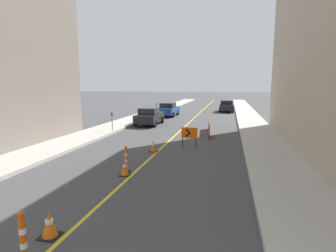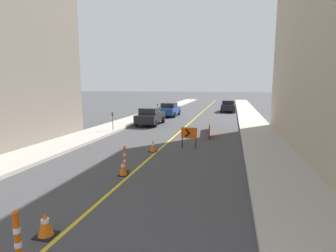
% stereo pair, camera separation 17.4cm
% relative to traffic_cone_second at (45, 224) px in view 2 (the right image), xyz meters
% --- Properties ---
extents(lane_stripe, '(0.12, 68.06, 0.01)m').
position_rel_traffic_cone_second_xyz_m(lane_stripe, '(0.34, 26.44, -0.30)').
color(lane_stripe, gold).
rests_on(lane_stripe, ground_plane).
extents(sidewalk_left, '(2.64, 68.06, 0.17)m').
position_rel_traffic_cone_second_xyz_m(sidewalk_left, '(-5.57, 26.44, -0.22)').
color(sidewalk_left, '#ADA89E').
rests_on(sidewalk_left, ground_plane).
extents(sidewalk_right, '(2.64, 68.06, 0.17)m').
position_rel_traffic_cone_second_xyz_m(sidewalk_right, '(6.26, 26.44, -0.22)').
color(sidewalk_right, '#ADA89E').
rests_on(sidewalk_right, ground_plane).
extents(traffic_cone_second, '(0.45, 0.45, 0.61)m').
position_rel_traffic_cone_second_xyz_m(traffic_cone_second, '(0.00, 0.00, 0.00)').
color(traffic_cone_second, black).
rests_on(traffic_cone_second, ground_plane).
extents(traffic_cone_third, '(0.39, 0.39, 0.63)m').
position_rel_traffic_cone_second_xyz_m(traffic_cone_third, '(0.08, 4.46, 0.01)').
color(traffic_cone_third, black).
rests_on(traffic_cone_third, ground_plane).
extents(traffic_cone_fourth, '(0.43, 0.43, 0.63)m').
position_rel_traffic_cone_second_xyz_m(traffic_cone_fourth, '(0.12, 8.41, 0.01)').
color(traffic_cone_fourth, black).
rests_on(traffic_cone_fourth, ground_plane).
extents(delineator_post_front, '(0.38, 0.38, 1.25)m').
position_rel_traffic_cone_second_xyz_m(delineator_post_front, '(0.31, -1.13, 0.24)').
color(delineator_post_front, black).
rests_on(delineator_post_front, ground_plane).
extents(delineator_post_rear, '(0.30, 0.30, 1.12)m').
position_rel_traffic_cone_second_xyz_m(delineator_post_rear, '(-0.02, 4.85, 0.18)').
color(delineator_post_rear, black).
rests_on(delineator_post_rear, ground_plane).
extents(arrow_barricade_primary, '(0.92, 0.14, 1.21)m').
position_rel_traffic_cone_second_xyz_m(arrow_barricade_primary, '(1.91, 9.63, 0.54)').
color(arrow_barricade_primary, '#EF560C').
rests_on(arrow_barricade_primary, ground_plane).
extents(safety_mesh_fence, '(0.45, 4.52, 0.96)m').
position_rel_traffic_cone_second_xyz_m(safety_mesh_fence, '(2.66, 14.55, 0.18)').
color(safety_mesh_fence, '#EF560C').
rests_on(safety_mesh_fence, ground_plane).
extents(parked_car_curb_near, '(1.95, 4.36, 1.59)m').
position_rel_traffic_cone_second_xyz_m(parked_car_curb_near, '(-2.99, 17.81, 0.50)').
color(parked_car_curb_near, black).
rests_on(parked_car_curb_near, ground_plane).
extents(parked_car_curb_mid, '(1.95, 4.34, 1.59)m').
position_rel_traffic_cone_second_xyz_m(parked_car_curb_mid, '(-2.85, 24.80, 0.50)').
color(parked_car_curb_mid, navy).
rests_on(parked_car_curb_mid, ground_plane).
extents(parked_car_curb_far, '(1.93, 4.31, 1.59)m').
position_rel_traffic_cone_second_xyz_m(parked_car_curb_far, '(3.74, 31.65, 0.50)').
color(parked_car_curb_far, black).
rests_on(parked_car_curb_far, ground_plane).
extents(parking_meter_near_curb, '(0.12, 0.11, 1.41)m').
position_rel_traffic_cone_second_xyz_m(parking_meter_near_curb, '(-4.60, 13.34, 0.86)').
color(parking_meter_near_curb, '#4C4C51').
rests_on(parking_meter_near_curb, sidewalk_left).
extents(parking_meter_far_curb, '(0.12, 0.11, 1.25)m').
position_rel_traffic_cone_second_xyz_m(parking_meter_far_curb, '(-4.60, 25.76, 0.76)').
color(parking_meter_far_curb, '#4C4C51').
rests_on(parking_meter_far_curb, sidewalk_left).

